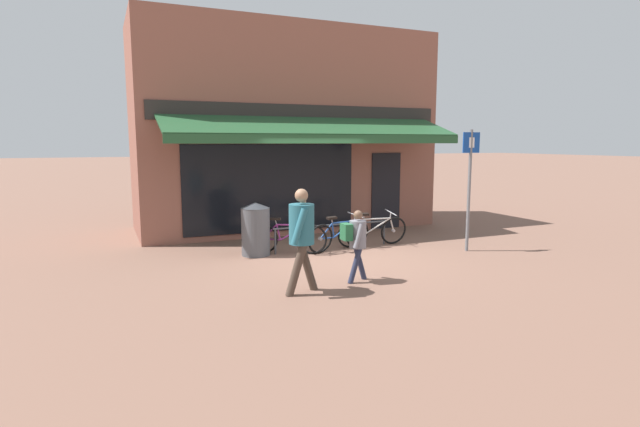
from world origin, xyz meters
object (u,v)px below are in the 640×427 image
at_px(bicycle_blue, 339,235).
at_px(pedestrian_adult, 302,230).
at_px(pedestrian_child, 356,238).
at_px(bicycle_silver, 373,231).
at_px(litter_bin, 256,229).
at_px(bicycle_purple, 287,238).
at_px(parking_sign, 470,178).

distance_m(bicycle_blue, pedestrian_adult, 3.31).
height_order(bicycle_blue, pedestrian_adult, pedestrian_adult).
height_order(bicycle_blue, pedestrian_child, pedestrian_child).
relative_size(bicycle_blue, bicycle_silver, 0.96).
relative_size(bicycle_blue, litter_bin, 1.50).
xyz_separation_m(bicycle_blue, pedestrian_child, (-0.83, -2.37, 0.42)).
bearing_deg(bicycle_blue, bicycle_purple, 158.51).
height_order(bicycle_silver, pedestrian_child, pedestrian_child).
height_order(bicycle_purple, parking_sign, parking_sign).
bearing_deg(bicycle_silver, litter_bin, 177.23).
bearing_deg(pedestrian_adult, pedestrian_child, 19.96).
bearing_deg(pedestrian_child, bicycle_silver, 57.30).
xyz_separation_m(bicycle_blue, litter_bin, (-1.84, 0.30, 0.22)).
bearing_deg(bicycle_purple, pedestrian_adult, -78.34).
distance_m(bicycle_silver, litter_bin, 2.76).
relative_size(bicycle_blue, pedestrian_child, 1.36).
relative_size(bicycle_silver, pedestrian_child, 1.42).
bearing_deg(bicycle_silver, bicycle_blue, -172.12).
bearing_deg(parking_sign, litter_bin, 161.46).
bearing_deg(litter_bin, parking_sign, -18.54).
xyz_separation_m(bicycle_purple, litter_bin, (-0.66, 0.15, 0.22)).
bearing_deg(parking_sign, bicycle_silver, 142.35).
xyz_separation_m(bicycle_blue, bicycle_silver, (0.91, 0.11, 0.00)).
height_order(bicycle_blue, parking_sign, parking_sign).
height_order(bicycle_silver, litter_bin, litter_bin).
relative_size(bicycle_purple, pedestrian_adult, 0.92).
bearing_deg(parking_sign, bicycle_blue, 155.37).
xyz_separation_m(pedestrian_adult, parking_sign, (4.51, 1.42, 0.60)).
bearing_deg(pedestrian_child, parking_sign, 21.59).
xyz_separation_m(bicycle_blue, parking_sign, (2.58, -1.18, 1.27)).
bearing_deg(pedestrian_adult, litter_bin, 96.08).
xyz_separation_m(bicycle_silver, litter_bin, (-2.75, 0.19, 0.21)).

